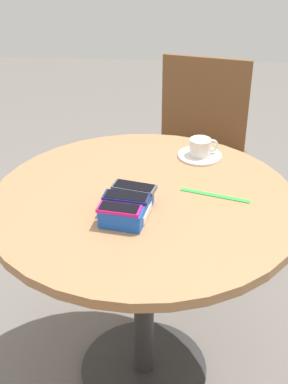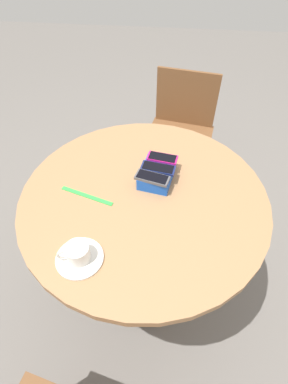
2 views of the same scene
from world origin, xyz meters
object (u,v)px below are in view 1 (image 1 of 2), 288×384
Objects in this scene: chair_far_side at (197,154)px; round_table at (144,236)px; phone_navy at (126,197)px; phone_magenta at (119,209)px; lanyard_strap at (215,195)px; phone_box at (127,207)px; saucer at (200,156)px; phone_gray at (134,187)px; coffee_cup at (201,147)px.

round_table is at bearing 167.89° from chair_far_side.
phone_navy is at bearing 166.58° from chair_far_side.
lanyard_strap is at bearing -56.07° from phone_magenta.
chair_far_side reaches higher than phone_navy.
phone_box is (-0.10, 0.04, 0.17)m from round_table.
round_table is 4.36× the size of lanyard_strap.
phone_magenta is 1.14m from chair_far_side.
lanyard_strap is at bearing -83.22° from round_table.
saucer is (0.45, -0.23, -0.05)m from phone_magenta.
phone_magenta is at bearing 164.97° from phone_box.
saucer is at bearing -31.03° from round_table.
phone_magenta is 0.34m from lanyard_strap.
chair_far_side is (0.87, 0.02, -0.29)m from lanyard_strap.
phone_gray is at bearing -14.42° from phone_box.
phone_magenta is at bearing 123.93° from lanyard_strap.
lanyard_strap is at bearing -63.94° from phone_box.
coffee_cup is (0.29, -0.18, 0.18)m from round_table.
phone_navy is at bearing 162.19° from phone_gray.
saucer is at bearing -31.31° from phone_gray.
saucer is at bearing 8.66° from lanyard_strap.
round_table is 7.46× the size of phone_magenta.
saucer is 1.50× the size of coffee_cup.
phone_box is 0.88× the size of lanyard_strap.
coffee_cup is at bearing 178.66° from chair_far_side.
lanyard_strap is at bearing -74.74° from phone_gray.
saucer is (0.39, -0.22, -0.02)m from phone_box.
phone_gray is 0.63× the size of lanyard_strap.
phone_box is at bearing 165.58° from phone_gray.
phone_magenta is 0.12m from phone_gray.
phone_box is 1.88× the size of coffee_cup.
chair_far_side is (0.94, -0.22, -0.35)m from phone_gray.
phone_magenta is (-0.06, 0.02, 0.03)m from phone_box.
chair_far_side reaches higher than phone_box.
phone_gray reaches higher than lanyard_strap.
phone_gray is at bearing 148.44° from coffee_cup.
coffee_cup is (0.33, -0.21, -0.02)m from phone_gray.
chair_far_side is at bearing -1.57° from saucer.
saucer is (0.39, -0.22, -0.05)m from phone_navy.
phone_box is 1.40× the size of phone_gray.
phone_magenta is 0.83× the size of saucer.
round_table is 0.26m from lanyard_strap.
chair_far_side is (0.90, -0.19, -0.14)m from round_table.
round_table is 0.39m from coffee_cup.
lanyard_strap is (-0.27, -0.04, -0.00)m from saucer.
phone_gray is 0.26m from lanyard_strap.
phone_magenta is 1.24× the size of coffee_cup.
phone_magenta is (-0.16, 0.06, 0.20)m from round_table.
phone_magenta reaches higher than phone_box.
phone_magenta is at bearing 152.62° from saucer.
coffee_cup is 0.11× the size of chair_far_side.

